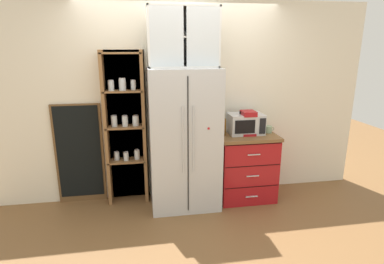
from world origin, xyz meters
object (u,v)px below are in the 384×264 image
(coffee_maker, at_px, (247,122))
(chalkboard_menu, at_px, (80,154))
(refrigerator, at_px, (184,139))
(mug_sage, at_px, (269,129))
(bottle_amber, at_px, (224,125))
(microwave, at_px, (245,124))
(bottle_cobalt, at_px, (248,126))

(coffee_maker, relative_size, chalkboard_menu, 0.24)
(refrigerator, bearing_deg, mug_sage, 3.16)
(coffee_maker, relative_size, bottle_amber, 1.05)
(mug_sage, xyz_separation_m, bottle_amber, (-0.62, -0.01, 0.09))
(chalkboard_menu, bearing_deg, bottle_amber, -7.63)
(coffee_maker, distance_m, bottle_amber, 0.31)
(refrigerator, bearing_deg, microwave, 6.25)
(bottle_cobalt, xyz_separation_m, chalkboard_menu, (-2.14, 0.27, -0.34))
(coffee_maker, distance_m, bottle_cobalt, 0.05)
(microwave, distance_m, coffee_maker, 0.05)
(chalkboard_menu, bearing_deg, bottle_cobalt, -7.14)
(microwave, xyz_separation_m, mug_sage, (0.31, -0.03, -0.08))
(coffee_maker, xyz_separation_m, mug_sage, (0.30, 0.01, -0.11))
(coffee_maker, relative_size, bottle_cobalt, 1.22)
(bottle_cobalt, bearing_deg, coffee_maker, 90.00)
(refrigerator, height_order, mug_sage, refrigerator)
(coffee_maker, xyz_separation_m, bottle_cobalt, (0.00, -0.02, -0.05))
(coffee_maker, height_order, mug_sage, coffee_maker)
(microwave, distance_m, bottle_amber, 0.31)
(coffee_maker, height_order, bottle_cobalt, coffee_maker)
(microwave, height_order, mug_sage, microwave)
(bottle_amber, bearing_deg, chalkboard_menu, 172.37)
(bottle_amber, distance_m, bottle_cobalt, 0.31)
(coffee_maker, bearing_deg, chalkboard_menu, 173.45)
(microwave, bearing_deg, bottle_cobalt, -81.57)
(refrigerator, bearing_deg, bottle_amber, 5.40)
(refrigerator, distance_m, bottle_cobalt, 0.84)
(bottle_cobalt, bearing_deg, microwave, 98.43)
(bottle_amber, xyz_separation_m, bottle_cobalt, (0.31, -0.02, -0.02))
(refrigerator, relative_size, bottle_amber, 5.93)
(microwave, bearing_deg, bottle_amber, -172.31)
(refrigerator, distance_m, microwave, 0.84)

